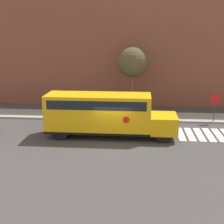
% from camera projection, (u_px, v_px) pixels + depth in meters
% --- Properties ---
extents(ground_plane, '(60.00, 60.00, 0.00)m').
position_uv_depth(ground_plane, '(113.00, 141.00, 21.97)').
color(ground_plane, '#3A3838').
extents(sidewalk_strip, '(44.00, 3.00, 0.15)m').
position_uv_depth(sidewalk_strip, '(119.00, 116.00, 28.22)').
color(sidewalk_strip, gray).
rests_on(sidewalk_strip, ground).
extents(building_backdrop, '(32.00, 4.00, 12.28)m').
position_uv_depth(building_backdrop, '(124.00, 45.00, 33.01)').
color(building_backdrop, brown).
rests_on(building_backdrop, ground).
extents(crosswalk_stripes, '(4.00, 3.20, 0.01)m').
position_uv_depth(crosswalk_stripes, '(204.00, 134.00, 23.32)').
color(crosswalk_stripes, white).
rests_on(crosswalk_stripes, ground).
extents(school_bus, '(9.39, 2.57, 3.12)m').
position_uv_depth(school_bus, '(104.00, 113.00, 22.54)').
color(school_bus, '#EAA80F').
rests_on(school_bus, ground).
extents(stop_sign, '(0.79, 0.10, 2.48)m').
position_uv_depth(stop_sign, '(215.00, 103.00, 25.99)').
color(stop_sign, '#38383A').
rests_on(stop_sign, ground).
extents(tree_near_sidewalk, '(2.87, 2.87, 6.17)m').
position_uv_depth(tree_near_sidewalk, '(133.00, 62.00, 29.06)').
color(tree_near_sidewalk, brown).
rests_on(tree_near_sidewalk, ground).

